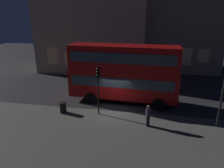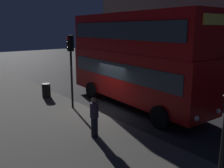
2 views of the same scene
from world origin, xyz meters
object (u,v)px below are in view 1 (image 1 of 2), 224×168
(double_decker_bus, at_px, (123,71))
(traffic_light_near_kerb, at_px, (98,81))
(litter_bin, at_px, (63,108))
(pedestrian, at_px, (148,115))

(double_decker_bus, relative_size, traffic_light_near_kerb, 2.52)
(double_decker_bus, xyz_separation_m, litter_bin, (-4.58, -3.46, -2.45))
(traffic_light_near_kerb, relative_size, litter_bin, 4.49)
(pedestrian, distance_m, litter_bin, 7.07)
(traffic_light_near_kerb, xyz_separation_m, pedestrian, (3.98, -1.20, -2.04))
(double_decker_bus, xyz_separation_m, traffic_light_near_kerb, (-1.57, -3.23, 0.02))
(traffic_light_near_kerb, height_order, pedestrian, traffic_light_near_kerb)
(pedestrian, bearing_deg, litter_bin, 100.11)
(traffic_light_near_kerb, bearing_deg, litter_bin, -171.08)
(pedestrian, bearing_deg, traffic_light_near_kerb, 91.24)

